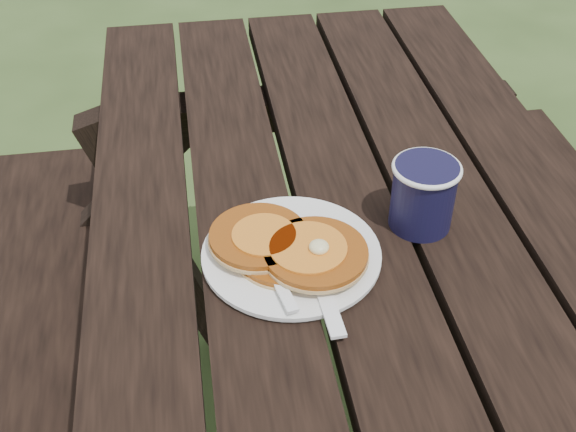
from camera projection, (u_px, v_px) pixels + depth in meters
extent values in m
cube|color=black|center=(385.00, 326.00, 0.91)|extent=(0.75, 1.80, 0.04)
cylinder|color=white|center=(291.00, 255.00, 0.98)|extent=(0.29, 0.29, 0.01)
cylinder|color=#984911|center=(286.00, 252.00, 0.96)|extent=(0.14, 0.14, 0.01)
cylinder|color=#984911|center=(258.00, 237.00, 0.97)|extent=(0.13, 0.13, 0.01)
cylinder|color=#984911|center=(316.00, 253.00, 0.94)|extent=(0.14, 0.14, 0.01)
cylinder|color=#C86D1C|center=(308.00, 247.00, 0.94)|extent=(0.10, 0.10, 0.00)
ellipsoid|color=#F4E59E|center=(319.00, 247.00, 0.94)|extent=(0.03, 0.03, 0.02)
cube|color=white|center=(321.00, 285.00, 0.92)|extent=(0.03, 0.18, 0.00)
cylinder|color=black|center=(423.00, 195.00, 1.00)|extent=(0.09, 0.09, 0.10)
torus|color=white|center=(427.00, 168.00, 0.97)|extent=(0.10, 0.10, 0.01)
cylinder|color=black|center=(427.00, 169.00, 0.97)|extent=(0.08, 0.08, 0.01)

